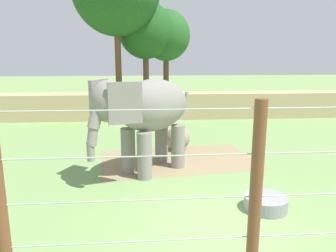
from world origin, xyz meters
The scene contains 9 objects.
ground_plane centered at (0.00, 0.00, 0.00)m, with size 120.00×120.00×0.00m, color #759956.
dirt_patch centered at (-0.47, 4.78, 0.00)m, with size 5.78×3.45×0.01m, color #937F5B.
embankment_wall centered at (0.00, 13.42, 0.80)m, with size 36.00×1.80×1.60m, color tan.
elephant centered at (-1.68, 3.59, 2.13)m, with size 3.74×3.47×3.21m.
enrichment_ball centered at (-0.32, 6.15, 0.51)m, with size 1.01×1.01×1.01m, color gray.
cable_fence centered at (-0.05, -2.63, 1.67)m, with size 8.49×0.18×3.32m.
water_tub centered at (1.35, 0.58, 0.18)m, with size 1.10×1.10×0.35m.
tree_left_of_centre centered at (-1.51, 17.87, 5.75)m, with size 4.03×4.03×7.91m.
tree_behind_wall centered at (0.11, 18.95, 5.45)m, with size 3.76×3.76×7.47m.
Camera 1 is at (-1.76, -6.83, 3.88)m, focal length 34.14 mm.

